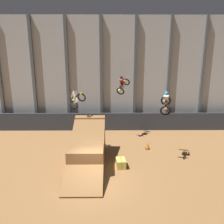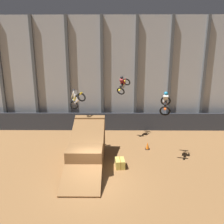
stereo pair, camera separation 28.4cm
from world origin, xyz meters
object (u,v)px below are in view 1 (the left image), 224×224
Objects in this scene: rider_bike_center_air at (123,84)px; hay_bale_trackside at (121,163)px; dirt_ramp at (88,148)px; traffic_cone_near_ramp at (148,146)px; rider_bike_left_air at (77,99)px; rider_bike_right_air at (166,103)px.

rider_bike_center_air is 1.92× the size of hay_bale_trackside.
dirt_ramp is 5.05m from traffic_cone_near_ramp.
rider_bike_left_air reaches higher than hay_bale_trackside.
rider_bike_left_air is at bearing -119.97° from rider_bike_center_air.
rider_bike_left_air is at bearing 176.61° from rider_bike_right_air.
rider_bike_left_air is 2.99× the size of traffic_cone_near_ramp.
rider_bike_center_air is at bearing 86.04° from hay_bale_trackside.
hay_bale_trackside is (3.34, -3.39, -3.79)m from rider_bike_left_air.
hay_bale_trackside is (-0.40, -5.83, -4.61)m from rider_bike_center_air.
rider_bike_center_air is 7.44m from hay_bale_trackside.
rider_bike_left_air is 6.80m from rider_bike_right_air.
traffic_cone_near_ramp is at bearing -44.82° from rider_bike_left_air.
dirt_ramp reaches higher than hay_bale_trackside.
rider_bike_left_air is at bearing 113.68° from dirt_ramp.
rider_bike_center_air is at bearing 61.18° from dirt_ramp.
rider_bike_right_air is 4.28m from traffic_cone_near_ramp.
traffic_cone_near_ramp is at bearing 52.20° from hay_bale_trackside.
rider_bike_left_air is 0.91× the size of rider_bike_right_air.
rider_bike_left_air is 1.82× the size of hay_bale_trackside.
hay_bale_trackside is at bearing -23.05° from dirt_ramp.
rider_bike_left_air reaches higher than dirt_ramp.
dirt_ramp is at bearing -156.33° from traffic_cone_near_ramp.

